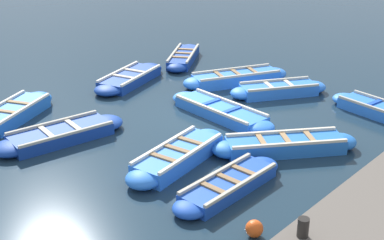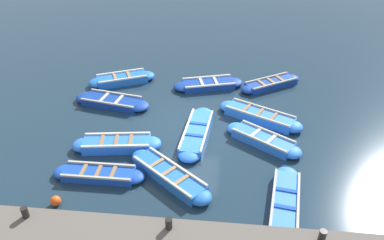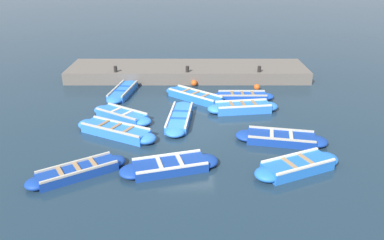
# 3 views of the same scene
# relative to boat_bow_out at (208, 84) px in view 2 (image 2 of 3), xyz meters

# --- Properties ---
(ground_plane) EXTENTS (120.00, 120.00, 0.00)m
(ground_plane) POSITION_rel_boat_bow_out_xyz_m (-3.72, 0.51, -0.16)
(ground_plane) COLOR #1C303F
(boat_bow_out) EXTENTS (1.86, 3.63, 0.39)m
(boat_bow_out) POSITION_rel_boat_bow_out_xyz_m (0.00, 0.00, 0.00)
(boat_bow_out) COLOR navy
(boat_bow_out) RESTS_ON ground
(boat_stern_in) EXTENTS (2.95, 3.40, 0.43)m
(boat_stern_in) POSITION_rel_boat_bow_out_xyz_m (-6.93, 0.93, 0.03)
(boat_stern_in) COLOR blue
(boat_stern_in) RESTS_ON ground
(boat_alongside) EXTENTS (3.60, 1.33, 0.39)m
(boat_alongside) POSITION_rel_boat_bow_out_xyz_m (-7.82, -2.95, 0.00)
(boat_alongside) COLOR blue
(boat_alongside) RESTS_ON ground
(boat_tucked) EXTENTS (2.45, 3.15, 0.42)m
(boat_tucked) POSITION_rel_boat_bow_out_xyz_m (-4.48, -2.44, 0.02)
(boat_tucked) COLOR blue
(boat_tucked) RESTS_ON ground
(boat_centre) EXTENTS (1.62, 3.74, 0.39)m
(boat_centre) POSITION_rel_boat_bow_out_xyz_m (-2.14, 4.34, 0.00)
(boat_centre) COLOR navy
(boat_centre) RESTS_ON ground
(boat_far_corner) EXTENTS (2.18, 3.44, 0.44)m
(boat_far_corner) POSITION_rel_boat_bow_out_xyz_m (0.07, 4.43, 0.03)
(boat_far_corner) COLOR blue
(boat_far_corner) RESTS_ON ground
(boat_outer_left) EXTENTS (2.45, 3.77, 0.45)m
(boat_outer_left) POSITION_rel_boat_bow_out_xyz_m (-2.77, -2.40, 0.03)
(boat_outer_left) COLOR blue
(boat_outer_left) RESTS_ON ground
(boat_near_quay) EXTENTS (3.93, 1.22, 0.38)m
(boat_near_quay) POSITION_rel_boat_bow_out_xyz_m (-4.23, 0.22, -0.00)
(boat_near_quay) COLOR blue
(boat_near_quay) RESTS_ON ground
(boat_end_of_row) EXTENTS (2.44, 3.28, 0.39)m
(boat_end_of_row) POSITION_rel_boat_bow_out_xyz_m (0.37, -3.11, 0.00)
(boat_end_of_row) COLOR navy
(boat_end_of_row) RESTS_ON ground
(boat_mid_row) EXTENTS (1.28, 3.52, 0.45)m
(boat_mid_row) POSITION_rel_boat_bow_out_xyz_m (-5.37, 3.22, 0.03)
(boat_mid_row) COLOR blue
(boat_mid_row) RESTS_ON ground
(boat_drifting) EXTENTS (0.81, 3.27, 0.36)m
(boat_drifting) POSITION_rel_boat_bow_out_xyz_m (-7.08, 3.40, -0.01)
(boat_drifting) COLOR #1947B7
(boat_drifting) RESTS_ON ground
(bollard_north) EXTENTS (0.20, 0.20, 0.35)m
(bollard_north) POSITION_rel_boat_bow_out_xyz_m (-9.66, -3.64, 0.71)
(bollard_north) COLOR black
(bollard_north) RESTS_ON quay_wall
(bollard_mid_north) EXTENTS (0.20, 0.20, 0.35)m
(bollard_mid_north) POSITION_rel_boat_bow_out_xyz_m (-9.66, 0.51, 0.71)
(bollard_mid_north) COLOR black
(bollard_mid_north) RESTS_ON quay_wall
(bollard_mid_south) EXTENTS (0.20, 0.20, 0.35)m
(bollard_mid_south) POSITION_rel_boat_bow_out_xyz_m (-9.66, 4.66, 0.71)
(bollard_mid_south) COLOR black
(bollard_mid_south) RESTS_ON quay_wall
(buoy_orange_near) EXTENTS (0.35, 0.35, 0.35)m
(buoy_orange_near) POSITION_rel_boat_bow_out_xyz_m (-9.22, 0.90, 0.01)
(buoy_orange_near) COLOR #E05119
(buoy_orange_near) RESTS_ON ground
(buoy_yellow_far) EXTENTS (0.34, 0.34, 0.34)m
(buoy_yellow_far) POSITION_rel_boat_bow_out_xyz_m (-8.49, 4.39, 0.01)
(buoy_yellow_far) COLOR #E05119
(buoy_yellow_far) RESTS_ON ground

